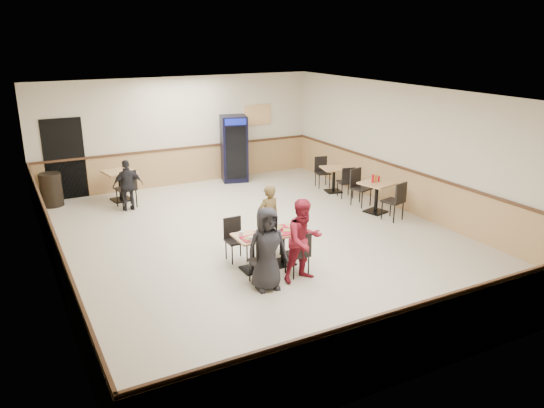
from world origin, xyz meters
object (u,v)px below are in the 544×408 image
side_table_near (377,193)px  trash_bin (51,190)px  main_table (268,245)px  lone_diner (128,185)px  diner_woman_left (267,249)px  diner_woman_right (304,240)px  pepsi_cooler (234,149)px  back_table (120,181)px  side_table_far (334,176)px  diner_man_opposite (269,217)px

side_table_near → trash_bin: size_ratio=1.02×
main_table → lone_diner: lone_diner is taller
diner_woman_left → diner_woman_right: diner_woman_right is taller
main_table → trash_bin: size_ratio=1.50×
diner_woman_right → pepsi_cooler: 6.73m
diner_woman_right → trash_bin: size_ratio=1.77×
lone_diner → trash_bin: (-1.62, 1.23, -0.21)m
back_table → side_table_far: bearing=-20.1°
lone_diner → trash_bin: size_ratio=1.50×
diner_woman_right → diner_man_opposite: (0.10, 1.51, -0.07)m
diner_woman_left → pepsi_cooler: size_ratio=0.76×
side_table_far → trash_bin: (-6.88, 2.28, -0.04)m
main_table → lone_diner: size_ratio=1.00×
side_table_far → back_table: (-5.26, 1.93, 0.07)m
diner_woman_left → side_table_far: bearing=51.0°
trash_bin → diner_man_opposite: bearing=-55.0°
diner_woman_left → pepsi_cooler: 6.93m
main_table → side_table_far: side_table_far is taller
pepsi_cooler → diner_woman_right: bearing=-89.0°
diner_woman_left → back_table: (-1.06, 6.14, -0.20)m
main_table → back_table: (-1.46, 5.39, 0.08)m
main_table → side_table_far: 5.13m
lone_diner → side_table_far: lone_diner is taller
side_table_near → side_table_far: bearing=87.9°
main_table → diner_woman_right: bearing=-67.6°
diner_woman_left → diner_man_opposite: 1.71m
back_table → pepsi_cooler: bearing=6.6°
main_table → diner_woman_left: size_ratio=0.87×
diner_woman_right → side_table_near: diner_woman_right is taller
side_table_near → pepsi_cooler: size_ratio=0.45×
diner_man_opposite → side_table_far: diner_man_opposite is taller
main_table → lone_diner: bearing=108.6°
pepsi_cooler → trash_bin: size_ratio=2.28×
back_table → main_table: bearing=-74.8°
diner_man_opposite → trash_bin: diner_man_opposite is taller
side_table_far → diner_woman_left: bearing=-135.0°
lone_diner → back_table: lone_diner is taller
main_table → pepsi_cooler: pepsi_cooler is taller
main_table → side_table_far: size_ratio=1.64×
diner_woman_right → diner_woman_left: bearing=176.2°
main_table → diner_woman_right: (0.30, -0.76, 0.30)m
trash_bin → pepsi_cooler: bearing=0.5°
diner_man_opposite → pepsi_cooler: 5.25m
main_table → diner_woman_left: 0.90m
main_table → diner_man_opposite: diner_man_opposite is taller
lone_diner → trash_bin: lone_diner is taller
diner_woman_left → lone_diner: 5.36m
diner_woman_left → back_table: bearing=105.8°
diner_man_opposite → side_table_near: (3.32, 0.80, -0.17)m
lone_diner → side_table_near: 5.98m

